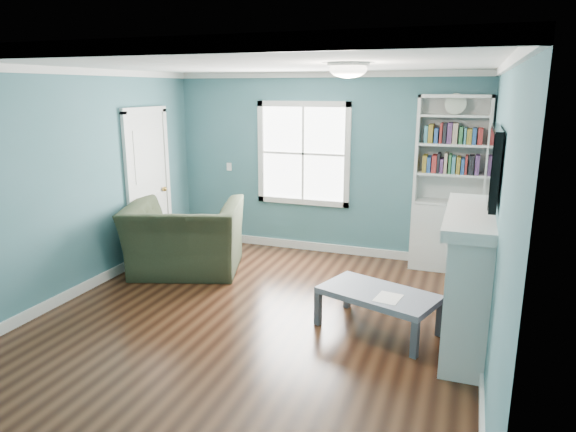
% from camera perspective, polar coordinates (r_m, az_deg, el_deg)
% --- Properties ---
extents(floor, '(5.00, 5.00, 0.00)m').
position_cam_1_polar(floor, '(5.55, -3.55, -11.33)').
color(floor, black).
rests_on(floor, ground).
extents(room_walls, '(5.00, 5.00, 5.00)m').
position_cam_1_polar(room_walls, '(5.08, -3.82, 5.01)').
color(room_walls, '#386B71').
rests_on(room_walls, ground).
extents(trim, '(4.50, 5.00, 2.60)m').
position_cam_1_polar(trim, '(5.15, -3.76, 1.21)').
color(trim, white).
rests_on(trim, ground).
extents(window, '(1.40, 0.06, 1.50)m').
position_cam_1_polar(window, '(7.51, 1.70, 6.93)').
color(window, white).
rests_on(window, room_walls).
extents(bookshelf, '(0.90, 0.35, 2.31)m').
position_cam_1_polar(bookshelf, '(7.06, 17.37, 1.49)').
color(bookshelf, silver).
rests_on(bookshelf, ground).
extents(fireplace, '(0.44, 1.58, 1.30)m').
position_cam_1_polar(fireplace, '(5.11, 19.43, -6.73)').
color(fireplace, black).
rests_on(fireplace, ground).
extents(tv, '(0.06, 1.10, 0.65)m').
position_cam_1_polar(tv, '(4.85, 21.90, 5.31)').
color(tv, black).
rests_on(tv, fireplace).
extents(door, '(0.12, 0.98, 2.17)m').
position_cam_1_polar(door, '(7.46, -15.22, 3.46)').
color(door, silver).
rests_on(door, ground).
extents(ceiling_fixture, '(0.38, 0.38, 0.15)m').
position_cam_1_polar(ceiling_fixture, '(4.83, 6.71, 15.99)').
color(ceiling_fixture, white).
rests_on(ceiling_fixture, room_walls).
extents(light_switch, '(0.08, 0.01, 0.12)m').
position_cam_1_polar(light_switch, '(8.00, -6.55, 5.46)').
color(light_switch, white).
rests_on(light_switch, room_walls).
extents(recliner, '(1.64, 1.32, 1.25)m').
position_cam_1_polar(recliner, '(6.84, -11.42, -1.11)').
color(recliner, black).
rests_on(recliner, ground).
extents(coffee_table, '(1.27, 0.96, 0.41)m').
position_cam_1_polar(coffee_table, '(5.25, 10.01, -8.80)').
color(coffee_table, '#444952').
rests_on(coffee_table, ground).
extents(paper_sheet, '(0.27, 0.32, 0.00)m').
position_cam_1_polar(paper_sheet, '(5.09, 11.07, -8.93)').
color(paper_sheet, white).
rests_on(paper_sheet, coffee_table).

